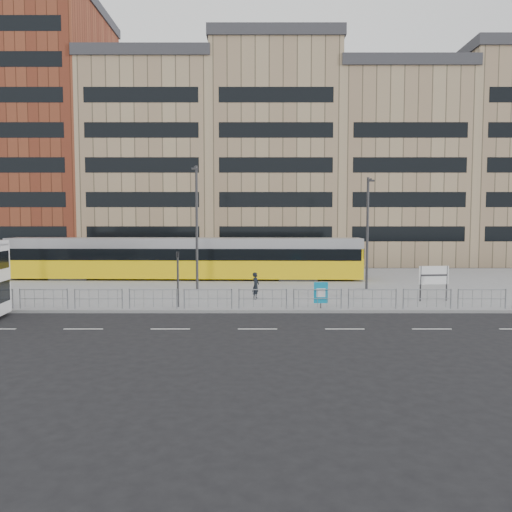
{
  "coord_description": "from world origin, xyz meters",
  "views": [
    {
      "loc": [
        1.94,
        -26.55,
        4.94
      ],
      "look_at": [
        1.93,
        6.0,
        2.66
      ],
      "focal_mm": 35.0,
      "sensor_mm": 36.0,
      "label": 1
    }
  ],
  "objects_px": {
    "ad_panel": "(321,293)",
    "pedestrian": "(256,286)",
    "traffic_light_west": "(178,272)",
    "lamp_post_east": "(368,228)",
    "station_sign": "(434,277)",
    "lamp_post_west": "(197,223)",
    "tram": "(185,259)"
  },
  "relations": [
    {
      "from": "lamp_post_east",
      "to": "tram",
      "type": "bearing_deg",
      "value": 156.47
    },
    {
      "from": "tram",
      "to": "ad_panel",
      "type": "height_order",
      "value": "tram"
    },
    {
      "from": "station_sign",
      "to": "ad_panel",
      "type": "xyz_separation_m",
      "value": [
        -7.1,
        -2.55,
        -0.62
      ]
    },
    {
      "from": "pedestrian",
      "to": "lamp_post_west",
      "type": "distance_m",
      "value": 7.1
    },
    {
      "from": "station_sign",
      "to": "lamp_post_west",
      "type": "xyz_separation_m",
      "value": [
        -14.8,
        5.05,
        3.23
      ]
    },
    {
      "from": "tram",
      "to": "lamp_post_west",
      "type": "bearing_deg",
      "value": -72.62
    },
    {
      "from": "lamp_post_west",
      "to": "lamp_post_east",
      "type": "bearing_deg",
      "value": 1.14
    },
    {
      "from": "lamp_post_west",
      "to": "ad_panel",
      "type": "bearing_deg",
      "value": -44.65
    },
    {
      "from": "station_sign",
      "to": "pedestrian",
      "type": "height_order",
      "value": "station_sign"
    },
    {
      "from": "tram",
      "to": "lamp_post_west",
      "type": "relative_size",
      "value": 3.36
    },
    {
      "from": "ad_panel",
      "to": "traffic_light_west",
      "type": "bearing_deg",
      "value": 173.97
    },
    {
      "from": "station_sign",
      "to": "lamp_post_east",
      "type": "height_order",
      "value": "lamp_post_east"
    },
    {
      "from": "station_sign",
      "to": "ad_panel",
      "type": "relative_size",
      "value": 1.45
    },
    {
      "from": "ad_panel",
      "to": "pedestrian",
      "type": "distance_m",
      "value": 4.88
    },
    {
      "from": "tram",
      "to": "pedestrian",
      "type": "distance_m",
      "value": 12.09
    },
    {
      "from": "ad_panel",
      "to": "station_sign",
      "type": "bearing_deg",
      "value": 17.36
    },
    {
      "from": "tram",
      "to": "traffic_light_west",
      "type": "xyz_separation_m",
      "value": [
        1.54,
        -13.33,
        0.26
      ]
    },
    {
      "from": "station_sign",
      "to": "ad_panel",
      "type": "bearing_deg",
      "value": -167.06
    },
    {
      "from": "station_sign",
      "to": "lamp_post_east",
      "type": "bearing_deg",
      "value": 111.29
    },
    {
      "from": "pedestrian",
      "to": "lamp_post_west",
      "type": "xyz_separation_m",
      "value": [
        -4.12,
        4.3,
        3.87
      ]
    },
    {
      "from": "tram",
      "to": "ad_panel",
      "type": "relative_size",
      "value": 20.0
    },
    {
      "from": "ad_panel",
      "to": "pedestrian",
      "type": "height_order",
      "value": "pedestrian"
    },
    {
      "from": "traffic_light_west",
      "to": "lamp_post_east",
      "type": "height_order",
      "value": "lamp_post_east"
    },
    {
      "from": "station_sign",
      "to": "lamp_post_east",
      "type": "relative_size",
      "value": 0.27
    },
    {
      "from": "ad_panel",
      "to": "traffic_light_west",
      "type": "height_order",
      "value": "traffic_light_west"
    },
    {
      "from": "ad_panel",
      "to": "lamp_post_west",
      "type": "relative_size",
      "value": 0.17
    },
    {
      "from": "ad_panel",
      "to": "pedestrian",
      "type": "xyz_separation_m",
      "value": [
        -3.58,
        3.31,
        -0.03
      ]
    },
    {
      "from": "traffic_light_west",
      "to": "lamp_post_west",
      "type": "height_order",
      "value": "lamp_post_west"
    },
    {
      "from": "tram",
      "to": "traffic_light_west",
      "type": "bearing_deg",
      "value": -81.9
    },
    {
      "from": "tram",
      "to": "lamp_post_east",
      "type": "height_order",
      "value": "lamp_post_east"
    },
    {
      "from": "traffic_light_west",
      "to": "lamp_post_west",
      "type": "relative_size",
      "value": 0.36
    },
    {
      "from": "ad_panel",
      "to": "pedestrian",
      "type": "relative_size",
      "value": 0.88
    }
  ]
}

